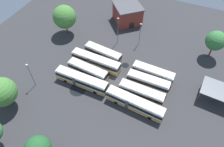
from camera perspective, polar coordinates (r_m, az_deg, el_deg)
name	(u,v)px	position (r m, az deg, el deg)	size (l,w,h in m)	color
ground_plane	(117,81)	(56.74, 1.44, -1.93)	(93.53, 93.53, 0.00)	#333335
bus_row0_slot0	(81,80)	(55.05, -8.26, -1.79)	(14.36, 2.74, 3.45)	silver
bus_row0_slot1	(88,71)	(56.94, -6.51, 0.75)	(11.53, 3.58, 3.45)	silver
bus_row0_slot2	(96,61)	(59.14, -4.40, 3.32)	(14.41, 3.10, 3.45)	silver
bus_row0_slot3	(103,53)	(61.23, -2.41, 5.43)	(11.39, 3.84, 3.45)	silver
bus_row1_slot0	(135,103)	(50.65, 6.14, -8.00)	(14.48, 3.72, 3.45)	silver
bus_row1_slot1	(142,93)	(52.54, 7.98, -5.22)	(11.34, 2.88, 3.45)	silver
bus_row1_slot2	(148,82)	(54.88, 9.74, -2.29)	(10.95, 2.68, 3.45)	silver
bus_row1_slot3	(153,73)	(57.03, 11.01, 0.06)	(11.18, 3.01, 3.45)	silver
depot_building	(127,13)	(74.90, 4.20, 15.90)	(12.27, 12.31, 6.22)	maroon
maintenance_shelter	(221,91)	(56.78, 27.41, -4.29)	(9.39, 6.63, 3.54)	slate
lamp_post_by_building	(31,74)	(56.22, -21.06, -0.18)	(0.56, 0.28, 7.85)	slate
lamp_post_far_corner	(118,30)	(64.45, 1.60, 11.74)	(0.56, 0.28, 9.05)	slate
lamp_post_near_entrance	(140,33)	(64.85, 7.58, 10.75)	(0.56, 0.28, 7.62)	slate
tree_northeast	(1,92)	(53.89, -27.71, -4.46)	(6.87, 6.87, 8.88)	brown
tree_south_edge	(216,41)	(65.72, 26.23, 7.95)	(5.53, 5.53, 8.67)	brown
tree_east_edge	(65,17)	(69.10, -12.71, 14.68)	(7.23, 7.23, 9.82)	brown
puddle_front_lane	(125,65)	(60.50, 3.60, 2.21)	(2.11, 2.11, 0.01)	black
puddle_between_rows	(103,52)	(64.36, -2.32, 5.86)	(2.21, 2.21, 0.01)	black
puddle_back_corner	(78,90)	(55.61, -9.22, -4.31)	(4.30, 4.30, 0.01)	black
puddle_near_shelter	(103,74)	(58.31, -2.52, -0.08)	(3.25, 3.25, 0.01)	black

